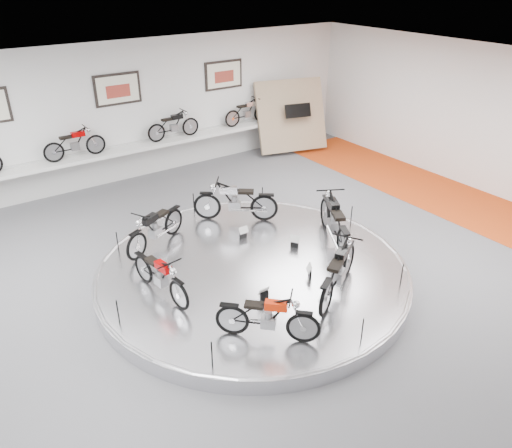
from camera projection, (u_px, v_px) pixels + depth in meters
floor at (261, 285)px, 10.21m from camera, size 16.00×16.00×0.00m
ceiling at (262, 88)px, 8.35m from camera, size 16.00×16.00×0.00m
wall_back at (120, 114)px, 14.35m from camera, size 16.00×0.00×16.00m
wall_right at (504, 125)px, 13.34m from camera, size 0.00×14.00×14.00m
orange_carpet_strip at (463, 203)px, 13.66m from camera, size 2.40×12.60×0.01m
dado_band at (127, 161)px, 15.02m from camera, size 15.68×0.04×1.10m
display_platform at (253, 272)px, 10.36m from camera, size 6.40×6.40×0.30m
platform_rim at (253, 268)px, 10.30m from camera, size 6.40×6.40×0.10m
shelf at (129, 149)px, 14.60m from camera, size 11.00×0.55×0.10m
poster_center at (118, 89)px, 14.00m from camera, size 1.35×0.06×0.88m
poster_right at (224, 75)px, 15.77m from camera, size 1.35×0.06×0.88m
display_panel at (291, 116)px, 16.89m from camera, size 2.56×1.52×2.30m
shelf_bike_b at (75, 145)px, 13.65m from camera, size 1.22×0.43×0.73m
shelf_bike_c at (174, 127)px, 15.17m from camera, size 1.22×0.43×0.73m
shelf_bike_d at (247, 113)px, 16.54m from camera, size 1.22×0.43×0.73m
bike_a at (334, 221)px, 10.90m from camera, size 1.47×1.97×1.11m
bike_b at (235, 201)px, 11.92m from camera, size 1.74×1.55×1.02m
bike_c at (155, 227)px, 10.81m from camera, size 1.68×1.22×0.94m
bike_d at (160, 275)px, 9.22m from camera, size 0.73×1.54×0.87m
bike_e at (267, 317)px, 8.13m from camera, size 1.43×1.43×0.88m
bike_f at (338, 270)px, 9.22m from camera, size 1.82×1.40×1.03m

